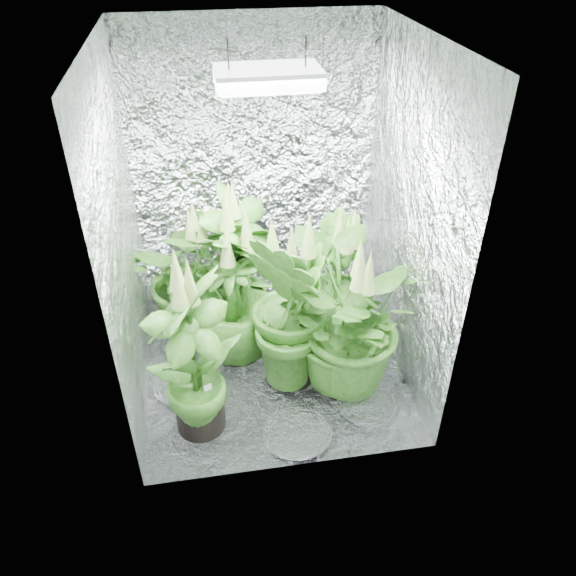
{
  "coord_description": "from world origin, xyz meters",
  "views": [
    {
      "loc": [
        -0.35,
        -2.7,
        2.52
      ],
      "look_at": [
        0.1,
        0.0,
        0.61
      ],
      "focal_mm": 35.0,
      "sensor_mm": 36.0,
      "label": 1
    }
  ],
  "objects_px": {
    "plant_d": "(235,297)",
    "circulation_fan": "(348,297)",
    "plant_b": "(240,265)",
    "plant_e": "(346,325)",
    "grow_lamp": "(268,77)",
    "plant_f": "(193,355)",
    "plant_g": "(292,310)",
    "plant_a": "(194,275)",
    "plant_c": "(333,280)"
  },
  "relations": [
    {
      "from": "plant_a",
      "to": "grow_lamp",
      "type": "bearing_deg",
      "value": -45.17
    },
    {
      "from": "plant_g",
      "to": "circulation_fan",
      "type": "height_order",
      "value": "plant_g"
    },
    {
      "from": "grow_lamp",
      "to": "plant_f",
      "type": "xyz_separation_m",
      "value": [
        -0.48,
        -0.43,
        -1.29
      ]
    },
    {
      "from": "plant_c",
      "to": "plant_g",
      "type": "xyz_separation_m",
      "value": [
        -0.35,
        -0.42,
        0.11
      ]
    },
    {
      "from": "grow_lamp",
      "to": "plant_f",
      "type": "bearing_deg",
      "value": -138.2
    },
    {
      "from": "grow_lamp",
      "to": "plant_f",
      "type": "relative_size",
      "value": 0.43
    },
    {
      "from": "plant_d",
      "to": "plant_e",
      "type": "bearing_deg",
      "value": -34.71
    },
    {
      "from": "plant_e",
      "to": "circulation_fan",
      "type": "height_order",
      "value": "plant_e"
    },
    {
      "from": "plant_a",
      "to": "plant_b",
      "type": "height_order",
      "value": "plant_b"
    },
    {
      "from": "plant_d",
      "to": "circulation_fan",
      "type": "distance_m",
      "value": 0.94
    },
    {
      "from": "plant_g",
      "to": "plant_d",
      "type": "bearing_deg",
      "value": 137.05
    },
    {
      "from": "plant_e",
      "to": "circulation_fan",
      "type": "bearing_deg",
      "value": 73.15
    },
    {
      "from": "grow_lamp",
      "to": "plant_a",
      "type": "bearing_deg",
      "value": 134.83
    },
    {
      "from": "plant_d",
      "to": "plant_a",
      "type": "bearing_deg",
      "value": 129.86
    },
    {
      "from": "plant_d",
      "to": "circulation_fan",
      "type": "height_order",
      "value": "plant_d"
    },
    {
      "from": "plant_c",
      "to": "plant_g",
      "type": "bearing_deg",
      "value": -130.0
    },
    {
      "from": "plant_e",
      "to": "plant_f",
      "type": "bearing_deg",
      "value": -168.48
    },
    {
      "from": "plant_e",
      "to": "circulation_fan",
      "type": "xyz_separation_m",
      "value": [
        0.22,
        0.72,
        -0.34
      ]
    },
    {
      "from": "grow_lamp",
      "to": "plant_g",
      "type": "xyz_separation_m",
      "value": [
        0.1,
        -0.12,
        -1.29
      ]
    },
    {
      "from": "plant_d",
      "to": "circulation_fan",
      "type": "bearing_deg",
      "value": 20.28
    },
    {
      "from": "plant_b",
      "to": "plant_d",
      "type": "height_order",
      "value": "plant_b"
    },
    {
      "from": "circulation_fan",
      "to": "plant_e",
      "type": "bearing_deg",
      "value": -82.22
    },
    {
      "from": "plant_b",
      "to": "plant_g",
      "type": "relative_size",
      "value": 0.99
    },
    {
      "from": "plant_b",
      "to": "plant_g",
      "type": "xyz_separation_m",
      "value": [
        0.25,
        -0.56,
        0.01
      ]
    },
    {
      "from": "grow_lamp",
      "to": "plant_a",
      "type": "relative_size",
      "value": 0.52
    },
    {
      "from": "plant_b",
      "to": "grow_lamp",
      "type": "bearing_deg",
      "value": -70.79
    },
    {
      "from": "plant_g",
      "to": "grow_lamp",
      "type": "bearing_deg",
      "value": 128.49
    },
    {
      "from": "plant_f",
      "to": "plant_b",
      "type": "bearing_deg",
      "value": 68.99
    },
    {
      "from": "plant_b",
      "to": "plant_c",
      "type": "distance_m",
      "value": 0.63
    },
    {
      "from": "plant_e",
      "to": "circulation_fan",
      "type": "relative_size",
      "value": 3.07
    },
    {
      "from": "plant_g",
      "to": "plant_f",
      "type": "bearing_deg",
      "value": -152.02
    },
    {
      "from": "plant_b",
      "to": "plant_e",
      "type": "bearing_deg",
      "value": -51.63
    },
    {
      "from": "plant_b",
      "to": "plant_g",
      "type": "distance_m",
      "value": 0.61
    },
    {
      "from": "plant_b",
      "to": "plant_f",
      "type": "height_order",
      "value": "plant_f"
    },
    {
      "from": "plant_a",
      "to": "plant_c",
      "type": "relative_size",
      "value": 1.02
    },
    {
      "from": "plant_e",
      "to": "plant_g",
      "type": "distance_m",
      "value": 0.33
    },
    {
      "from": "plant_c",
      "to": "circulation_fan",
      "type": "bearing_deg",
      "value": 46.99
    },
    {
      "from": "plant_f",
      "to": "plant_g",
      "type": "height_order",
      "value": "plant_f"
    },
    {
      "from": "plant_d",
      "to": "plant_g",
      "type": "bearing_deg",
      "value": -42.95
    },
    {
      "from": "plant_b",
      "to": "plant_e",
      "type": "relative_size",
      "value": 1.1
    },
    {
      "from": "plant_e",
      "to": "plant_g",
      "type": "relative_size",
      "value": 0.9
    },
    {
      "from": "plant_a",
      "to": "plant_c",
      "type": "xyz_separation_m",
      "value": [
        0.91,
        -0.17,
        -0.03
      ]
    },
    {
      "from": "grow_lamp",
      "to": "circulation_fan",
      "type": "relative_size",
      "value": 1.48
    },
    {
      "from": "plant_d",
      "to": "plant_e",
      "type": "relative_size",
      "value": 0.98
    },
    {
      "from": "grow_lamp",
      "to": "plant_c",
      "type": "height_order",
      "value": "grow_lamp"
    },
    {
      "from": "plant_d",
      "to": "plant_f",
      "type": "distance_m",
      "value": 0.66
    },
    {
      "from": "plant_c",
      "to": "plant_g",
      "type": "height_order",
      "value": "plant_g"
    },
    {
      "from": "plant_a",
      "to": "plant_c",
      "type": "distance_m",
      "value": 0.93
    },
    {
      "from": "plant_c",
      "to": "plant_e",
      "type": "xyz_separation_m",
      "value": [
        -0.06,
        -0.55,
        0.06
      ]
    },
    {
      "from": "plant_e",
      "to": "grow_lamp",
      "type": "bearing_deg",
      "value": 147.15
    }
  ]
}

